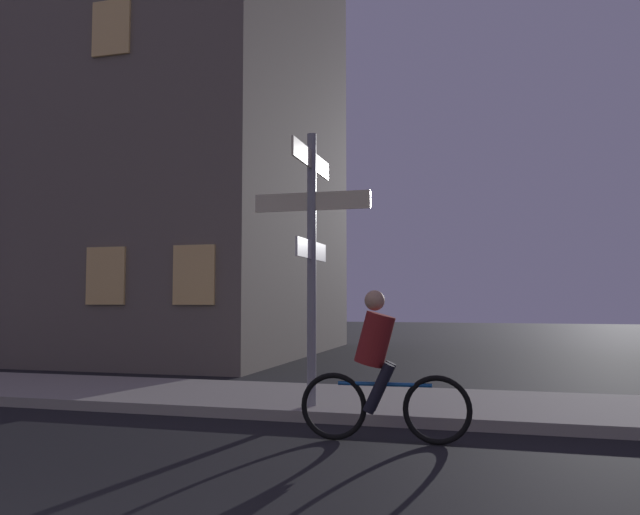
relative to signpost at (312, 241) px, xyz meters
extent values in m
cube|color=gray|center=(-0.47, 0.82, -2.21)|extent=(40.00, 2.51, 0.14)
cylinder|color=gray|center=(0.00, 0.00, -0.35)|extent=(0.12, 0.12, 3.57)
cube|color=beige|center=(0.00, 0.00, 1.08)|extent=(0.03, 1.69, 0.24)
cube|color=beige|center=(0.00, 0.00, 0.53)|extent=(1.58, 0.03, 0.24)
cube|color=white|center=(0.00, 0.00, -0.12)|extent=(0.03, 1.35, 0.24)
torus|color=black|center=(1.71, -1.21, -1.92)|extent=(0.72, 0.10, 0.72)
torus|color=black|center=(0.61, -1.27, -1.92)|extent=(0.72, 0.10, 0.72)
cylinder|color=#1959A5|center=(1.16, -1.24, -1.67)|extent=(1.00, 0.10, 0.04)
cylinder|color=maroon|center=(1.06, -1.25, -1.19)|extent=(0.47, 0.34, 0.61)
sphere|color=tan|center=(1.06, -1.25, -0.78)|extent=(0.22, 0.22, 0.22)
cylinder|color=black|center=(1.11, -1.15, -1.70)|extent=(0.35, 0.14, 0.55)
cylinder|color=black|center=(1.12, -1.33, -1.70)|extent=(0.35, 0.14, 0.55)
cube|color=#6B6056|center=(-6.48, 8.24, 7.17)|extent=(8.05, 9.31, 18.90)
cube|color=#F2C672|center=(-5.48, 3.56, -0.28)|extent=(0.90, 0.06, 1.20)
cube|color=#F2C672|center=(-3.47, 3.56, -0.28)|extent=(0.90, 0.06, 1.20)
cube|color=#F2C672|center=(-5.48, 3.56, 5.02)|extent=(0.90, 0.06, 1.20)
camera|label=1|loc=(2.29, -8.00, -0.76)|focal=35.66mm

